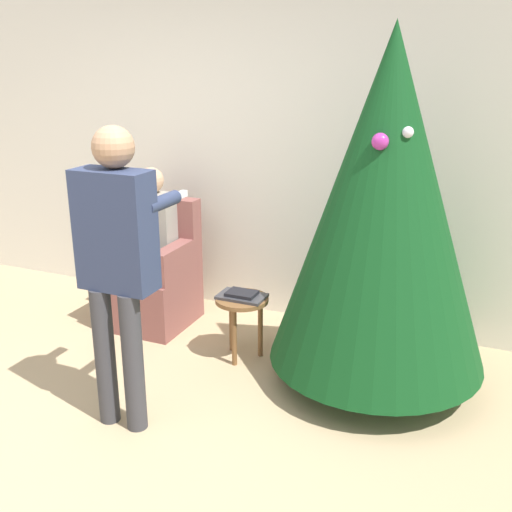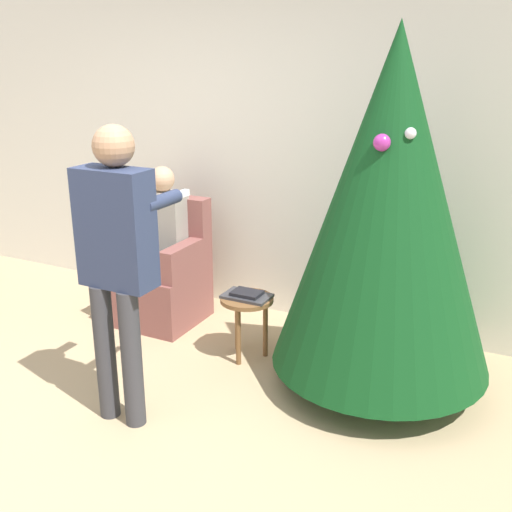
# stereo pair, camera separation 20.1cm
# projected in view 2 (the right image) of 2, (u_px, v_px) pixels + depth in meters

# --- Properties ---
(ground_plane) EXTENTS (14.00, 14.00, 0.00)m
(ground_plane) POSITION_uv_depth(u_px,v_px,m) (72.00, 442.00, 3.39)
(ground_plane) COLOR tan
(wall_back) EXTENTS (8.00, 0.06, 2.70)m
(wall_back) POSITION_uv_depth(u_px,v_px,m) (250.00, 150.00, 4.85)
(wall_back) COLOR silver
(wall_back) RESTS_ON ground_plane
(christmas_tree) EXTENTS (1.39, 1.39, 2.28)m
(christmas_tree) POSITION_uv_depth(u_px,v_px,m) (389.00, 205.00, 3.61)
(christmas_tree) COLOR brown
(christmas_tree) RESTS_ON ground_plane
(armchair) EXTENTS (0.64, 0.62, 1.00)m
(armchair) POSITION_uv_depth(u_px,v_px,m) (163.00, 277.00, 4.88)
(armchair) COLOR brown
(armchair) RESTS_ON ground_plane
(person_seated) EXTENTS (0.36, 0.46, 1.26)m
(person_seated) POSITION_uv_depth(u_px,v_px,m) (159.00, 239.00, 4.76)
(person_seated) COLOR #38383D
(person_seated) RESTS_ON ground_plane
(person_standing) EXTENTS (0.44, 0.57, 1.74)m
(person_standing) POSITION_uv_depth(u_px,v_px,m) (117.00, 251.00, 3.33)
(person_standing) COLOR #38383D
(person_standing) RESTS_ON ground_plane
(side_stool) EXTENTS (0.38, 0.38, 0.46)m
(side_stool) POSITION_uv_depth(u_px,v_px,m) (247.00, 308.00, 4.24)
(side_stool) COLOR brown
(side_stool) RESTS_ON ground_plane
(laptop) EXTENTS (0.33, 0.21, 0.02)m
(laptop) POSITION_uv_depth(u_px,v_px,m) (247.00, 296.00, 4.21)
(laptop) COLOR #38383D
(laptop) RESTS_ON side_stool
(book) EXTENTS (0.21, 0.15, 0.02)m
(book) POSITION_uv_depth(u_px,v_px,m) (247.00, 293.00, 4.20)
(book) COLOR black
(book) RESTS_ON laptop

